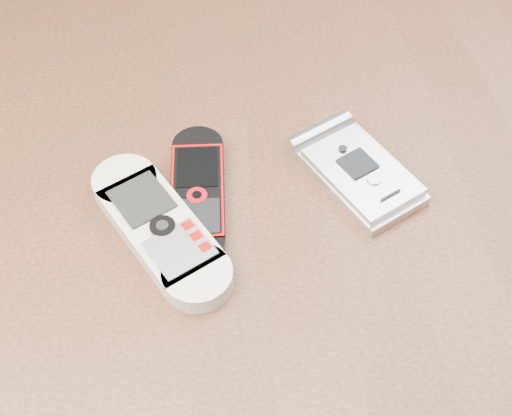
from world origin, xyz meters
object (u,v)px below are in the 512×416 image
object	(u,v)px
nokia_black_red	(198,193)
motorola_razr	(359,172)
nokia_white	(160,228)
table	(250,293)

from	to	relation	value
nokia_black_red	motorola_razr	xyz separation A→B (m)	(0.12, 0.00, 0.00)
nokia_white	table	bearing A→B (deg)	-21.05
table	motorola_razr	distance (m)	0.15
nokia_black_red	motorola_razr	distance (m)	0.12
nokia_white	motorola_razr	xyz separation A→B (m)	(0.15, 0.03, 0.00)
nokia_black_red	nokia_white	bearing A→B (deg)	-129.37
nokia_white	nokia_black_red	size ratio (longest dim) A/B	1.15
table	nokia_white	bearing A→B (deg)	-173.04
table	nokia_black_red	xyz separation A→B (m)	(-0.04, 0.02, 0.11)
table	nokia_black_red	size ratio (longest dim) A/B	9.32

